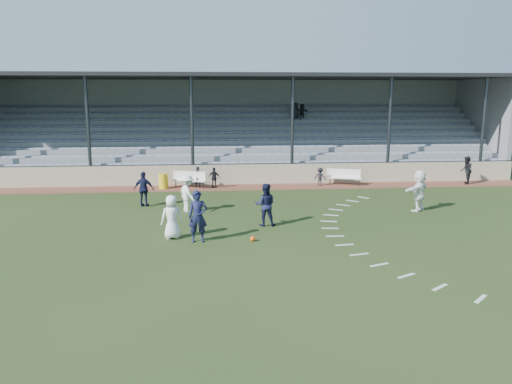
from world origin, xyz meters
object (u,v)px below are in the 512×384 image
football (253,239)px  player_navy_lead (198,216)px  trash_bin (163,181)px  bench_left (189,178)px  player_white_lead (172,217)px  bench_right (344,175)px  official (466,170)px

football → player_navy_lead: 2.20m
trash_bin → football: 11.64m
bench_left → player_navy_lead: bearing=-66.5°
trash_bin → player_white_lead: 10.27m
bench_right → official: bearing=15.8°
trash_bin → bench_left: bearing=7.8°
bench_right → football: 12.82m
football → official: official is taller
bench_left → bench_right: same height
bench_left → trash_bin: (-1.47, -0.20, -0.14)m
bench_left → player_white_lead: size_ratio=1.20×
football → bench_right: bearing=60.1°
official → bench_left: bearing=-64.7°
player_white_lead → official: official is taller
bench_left → player_white_lead: bearing=-71.7°
bench_right → trash_bin: size_ratio=2.36×
bench_right → player_white_lead: 14.07m
player_navy_lead → trash_bin: bearing=100.0°
football → trash_bin: bearing=111.6°
bench_left → official: size_ratio=1.20×
bench_left → official: bearing=18.4°
bench_right → football: bearing=-101.3°
football → bench_left: bearing=104.3°
bench_right → player_white_lead: player_white_lead is taller
bench_left → football: bench_left is taller
trash_bin → bench_right: bearing=1.5°
trash_bin → football: bearing=-68.4°
football → official: size_ratio=0.12×
bench_right → bench_left: bearing=-160.9°
bench_left → player_navy_lead: size_ratio=1.04×
trash_bin → player_white_lead: bearing=-82.9°
football → player_white_lead: (-3.01, 0.64, 0.74)m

